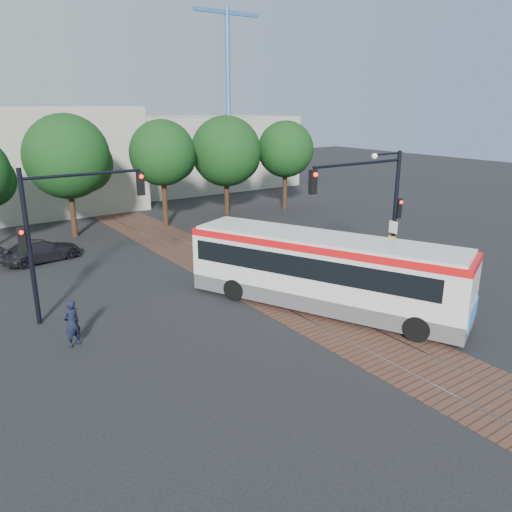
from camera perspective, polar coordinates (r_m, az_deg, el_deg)
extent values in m
plane|color=black|center=(21.59, 4.45, -5.28)|extent=(120.00, 120.00, 0.00)
cube|color=#522F25|center=(24.60, -1.46, -2.39)|extent=(3.60, 40.00, 0.01)
cube|color=slate|center=(24.21, -2.94, -2.71)|extent=(0.06, 40.00, 0.01)
cube|color=slate|center=(24.99, -0.02, -2.05)|extent=(0.06, 40.00, 0.01)
cylinder|color=#382314|center=(33.87, -20.20, 4.69)|extent=(0.36, 0.36, 3.12)
sphere|color=black|center=(33.36, -20.81, 10.58)|extent=(5.20, 5.20, 5.20)
cylinder|color=#382314|center=(35.07, -10.37, 6.06)|extent=(0.36, 0.36, 3.39)
sphere|color=black|center=(34.61, -10.67, 11.51)|extent=(4.40, 4.40, 4.40)
cylinder|color=#382314|center=(38.36, -3.36, 6.83)|extent=(0.36, 0.36, 2.86)
sphere|color=black|center=(37.92, -3.45, 11.87)|extent=(5.20, 5.20, 5.20)
cylinder|color=#382314|center=(40.52, 3.32, 7.56)|extent=(0.36, 0.36, 3.12)
sphere|color=black|center=(40.13, 3.39, 12.09)|extent=(4.40, 4.40, 4.40)
cube|color=#ADA899|center=(51.91, -6.45, 11.71)|extent=(18.00, 10.00, 7.00)
cylinder|color=#3F72B2|center=(58.19, -3.19, 17.76)|extent=(0.50, 0.50, 18.00)
cube|color=#3F72B2|center=(58.93, -3.34, 26.05)|extent=(8.00, 0.40, 0.40)
cube|color=#4D4D50|center=(20.93, 7.61, -4.57)|extent=(6.95, 11.42, 0.67)
cube|color=silver|center=(20.51, 7.75, -1.34)|extent=(6.97, 11.43, 1.82)
cube|color=black|center=(20.53, 7.04, -0.45)|extent=(6.54, 10.41, 0.86)
cube|color=red|center=(20.21, 7.86, 1.50)|extent=(7.00, 11.45, 0.29)
cube|color=silver|center=(20.16, 7.89, 2.02)|extent=(6.74, 11.05, 0.13)
cube|color=black|center=(19.10, 23.44, -2.81)|extent=(1.44, 0.74, 0.86)
cube|color=#3078C3|center=(19.48, 23.51, -6.06)|extent=(1.94, 0.93, 0.67)
cube|color=orange|center=(21.49, 11.33, -2.28)|extent=(1.84, 3.93, 1.05)
cylinder|color=black|center=(18.89, 17.91, -7.89)|extent=(0.70, 1.01, 0.96)
cylinder|color=black|center=(20.88, 19.29, -5.61)|extent=(0.70, 1.01, 0.96)
cylinder|color=black|center=(21.62, -2.46, -3.86)|extent=(0.70, 1.01, 0.96)
cylinder|color=black|center=(23.38, 0.46, -2.21)|extent=(0.70, 1.01, 0.96)
cube|color=gray|center=(24.11, 14.87, -3.21)|extent=(2.20, 5.20, 0.15)
cube|color=olive|center=(24.07, 14.89, -2.96)|extent=(1.90, 4.80, 0.08)
sphere|color=#1E4719|center=(22.72, 17.36, -3.32)|extent=(0.70, 0.70, 0.70)
sphere|color=#1E4719|center=(24.02, 15.80, -1.84)|extent=(0.90, 0.90, 0.90)
sphere|color=#1E4719|center=(24.65, 12.20, -1.21)|extent=(0.80, 0.80, 0.80)
sphere|color=#1E4719|center=(25.50, 12.45, -0.85)|extent=(0.60, 0.60, 0.60)
cylinder|color=black|center=(23.60, 15.54, 4.25)|extent=(0.18, 0.18, 6.00)
cylinder|color=black|center=(21.32, 11.71, 10.32)|extent=(5.00, 0.12, 0.12)
cube|color=black|center=(19.67, 6.52, 8.41)|extent=(0.28, 0.22, 0.95)
sphere|color=#FF190C|center=(19.52, 6.83, 9.22)|extent=(0.18, 0.18, 0.18)
cube|color=black|center=(23.68, 15.96, 5.26)|extent=(0.26, 0.20, 0.90)
sphere|color=#FF190C|center=(23.55, 16.27, 5.91)|extent=(0.16, 0.16, 0.16)
cube|color=white|center=(23.47, 15.41, 3.20)|extent=(0.04, 0.45, 0.55)
cube|color=yellow|center=(23.63, 15.29, 1.67)|extent=(0.04, 0.45, 0.45)
cylinder|color=black|center=(22.55, 14.80, 11.23)|extent=(1.60, 0.08, 0.08)
sphere|color=silver|center=(21.96, 13.40, 11.05)|extent=(0.24, 0.24, 0.24)
cylinder|color=black|center=(20.31, -24.46, 0.71)|extent=(0.18, 0.18, 6.00)
cylinder|color=black|center=(20.31, -19.09, 8.82)|extent=(4.50, 0.12, 0.12)
cube|color=black|center=(21.11, -13.06, 8.07)|extent=(0.28, 0.22, 0.95)
sphere|color=#FF190C|center=(20.93, -12.96, 8.84)|extent=(0.18, 0.18, 0.18)
cube|color=black|center=(20.18, -25.20, 1.69)|extent=(0.26, 0.20, 0.90)
sphere|color=#FF190C|center=(19.98, -25.24, 2.44)|extent=(0.16, 0.16, 0.16)
imported|color=black|center=(18.61, -20.30, -7.21)|extent=(0.74, 0.61, 1.73)
imported|color=black|center=(29.24, -23.42, 0.57)|extent=(4.43, 2.46, 1.22)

